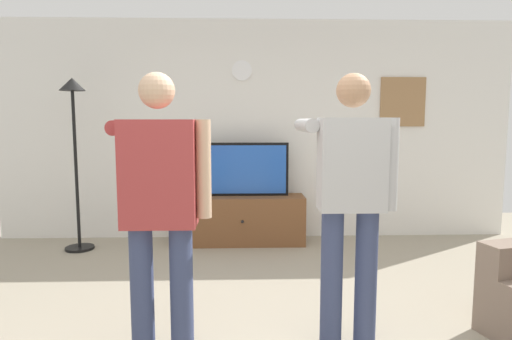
% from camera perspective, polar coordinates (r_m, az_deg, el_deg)
% --- Properties ---
extents(back_wall, '(6.40, 0.10, 2.70)m').
position_cam_1_polar(back_wall, '(5.45, -0.05, 5.23)').
color(back_wall, silver).
rests_on(back_wall, ground_plane).
extents(tv_stand, '(1.48, 0.45, 0.58)m').
position_cam_1_polar(tv_stand, '(5.23, -1.81, -6.57)').
color(tv_stand, brown).
rests_on(tv_stand, ground_plane).
extents(television, '(1.11, 0.07, 0.64)m').
position_cam_1_polar(television, '(5.17, -1.83, 0.10)').
color(television, black).
rests_on(television, tv_stand).
extents(wall_clock, '(0.24, 0.03, 0.24)m').
position_cam_1_polar(wall_clock, '(5.42, -1.88, 12.96)').
color(wall_clock, white).
extents(framed_picture, '(0.56, 0.04, 0.61)m').
position_cam_1_polar(framed_picture, '(5.75, 18.76, 8.50)').
color(framed_picture, '#997047').
extents(floor_lamp, '(0.32, 0.32, 1.94)m').
position_cam_1_polar(floor_lamp, '(5.25, -22.86, 5.10)').
color(floor_lamp, black).
rests_on(floor_lamp, ground_plane).
extents(person_standing_nearer_lamp, '(0.61, 0.78, 1.75)m').
position_cam_1_polar(person_standing_nearer_lamp, '(2.64, -12.55, -4.03)').
color(person_standing_nearer_lamp, '#384266').
rests_on(person_standing_nearer_lamp, ground_plane).
extents(person_standing_nearer_couch, '(0.58, 0.78, 1.76)m').
position_cam_1_polar(person_standing_nearer_couch, '(2.79, 12.32, -3.36)').
color(person_standing_nearer_couch, '#384266').
rests_on(person_standing_nearer_couch, ground_plane).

